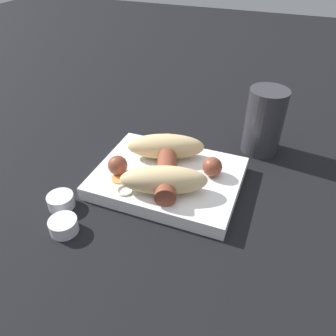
{
  "coord_description": "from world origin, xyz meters",
  "views": [
    {
      "loc": [
        -0.17,
        0.44,
        0.39
      ],
      "look_at": [
        0.0,
        0.0,
        0.04
      ],
      "focal_mm": 35.0,
      "sensor_mm": 36.0,
      "label": 1
    }
  ],
  "objects_px": {
    "food_tray": "(168,178)",
    "condiment_cup_near": "(61,202)",
    "bread_roll": "(165,162)",
    "drink_glass": "(264,122)",
    "condiment_cup_far": "(64,226)",
    "sausage": "(165,166)"
  },
  "relations": [
    {
      "from": "food_tray",
      "to": "condiment_cup_near",
      "type": "height_order",
      "value": "food_tray"
    },
    {
      "from": "food_tray",
      "to": "bread_roll",
      "type": "xyz_separation_m",
      "value": [
        0.01,
        0.0,
        0.04
      ]
    },
    {
      "from": "drink_glass",
      "to": "food_tray",
      "type": "bearing_deg",
      "value": 51.34
    },
    {
      "from": "drink_glass",
      "to": "condiment_cup_near",
      "type": "bearing_deg",
      "value": 46.01
    },
    {
      "from": "condiment_cup_near",
      "to": "condiment_cup_far",
      "type": "distance_m",
      "value": 0.06
    },
    {
      "from": "sausage",
      "to": "condiment_cup_far",
      "type": "bearing_deg",
      "value": 56.83
    },
    {
      "from": "condiment_cup_far",
      "to": "food_tray",
      "type": "bearing_deg",
      "value": -123.13
    },
    {
      "from": "condiment_cup_near",
      "to": "drink_glass",
      "type": "relative_size",
      "value": 0.33
    },
    {
      "from": "food_tray",
      "to": "sausage",
      "type": "relative_size",
      "value": 1.33
    },
    {
      "from": "condiment_cup_near",
      "to": "drink_glass",
      "type": "bearing_deg",
      "value": -133.99
    },
    {
      "from": "sausage",
      "to": "drink_glass",
      "type": "height_order",
      "value": "drink_glass"
    },
    {
      "from": "bread_roll",
      "to": "drink_glass",
      "type": "height_order",
      "value": "drink_glass"
    },
    {
      "from": "sausage",
      "to": "bread_roll",
      "type": "bearing_deg",
      "value": -65.44
    },
    {
      "from": "sausage",
      "to": "condiment_cup_far",
      "type": "distance_m",
      "value": 0.2
    },
    {
      "from": "condiment_cup_far",
      "to": "sausage",
      "type": "bearing_deg",
      "value": -123.17
    },
    {
      "from": "bread_roll",
      "to": "condiment_cup_far",
      "type": "distance_m",
      "value": 0.2
    },
    {
      "from": "food_tray",
      "to": "drink_glass",
      "type": "height_order",
      "value": "drink_glass"
    },
    {
      "from": "food_tray",
      "to": "bread_roll",
      "type": "relative_size",
      "value": 1.36
    },
    {
      "from": "bread_roll",
      "to": "drink_glass",
      "type": "distance_m",
      "value": 0.23
    },
    {
      "from": "bread_roll",
      "to": "drink_glass",
      "type": "bearing_deg",
      "value": -129.17
    },
    {
      "from": "condiment_cup_far",
      "to": "drink_glass",
      "type": "height_order",
      "value": "drink_glass"
    },
    {
      "from": "bread_roll",
      "to": "sausage",
      "type": "xyz_separation_m",
      "value": [
        -0.0,
        0.0,
        -0.01
      ]
    }
  ]
}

